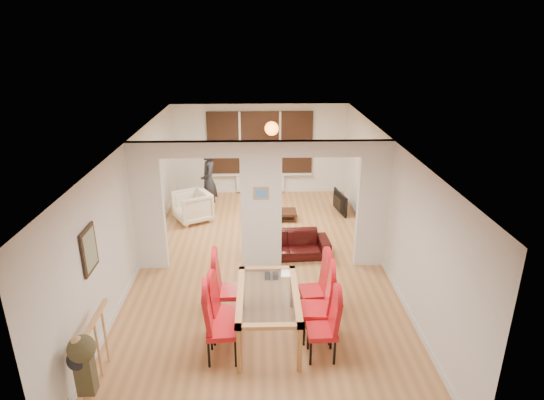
{
  "coord_description": "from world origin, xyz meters",
  "views": [
    {
      "loc": [
        -0.03,
        -8.28,
        4.54
      ],
      "look_at": [
        0.23,
        0.6,
        1.2
      ],
      "focal_mm": 30.0,
      "sensor_mm": 36.0,
      "label": 1
    }
  ],
  "objects_px": {
    "dining_table": "(268,315)",
    "sofa": "(288,245)",
    "dining_chair_ra": "(322,326)",
    "person": "(209,181)",
    "bottle": "(279,206)",
    "television": "(337,203)",
    "bowl": "(276,211)",
    "dining_chair_lc": "(229,287)",
    "coffee_table": "(276,215)",
    "armchair": "(193,207)",
    "dining_chair_rc": "(314,287)",
    "dining_chair_lb": "(226,310)",
    "dining_chair_la": "(222,325)",
    "dining_chair_rb": "(316,305)"
  },
  "relations": [
    {
      "from": "dining_chair_lb",
      "to": "dining_chair_lc",
      "type": "relative_size",
      "value": 0.93
    },
    {
      "from": "sofa",
      "to": "bowl",
      "type": "relative_size",
      "value": 8.73
    },
    {
      "from": "dining_chair_ra",
      "to": "bottle",
      "type": "distance_m",
      "value": 5.18
    },
    {
      "from": "dining_chair_rb",
      "to": "dining_chair_rc",
      "type": "height_order",
      "value": "dining_chair_rb"
    },
    {
      "from": "dining_chair_lb",
      "to": "armchair",
      "type": "relative_size",
      "value": 1.25
    },
    {
      "from": "dining_chair_rc",
      "to": "bottle",
      "type": "relative_size",
      "value": 3.79
    },
    {
      "from": "dining_chair_la",
      "to": "armchair",
      "type": "relative_size",
      "value": 1.38
    },
    {
      "from": "coffee_table",
      "to": "armchair",
      "type": "bearing_deg",
      "value": -179.85
    },
    {
      "from": "dining_chair_lb",
      "to": "sofa",
      "type": "height_order",
      "value": "dining_chair_lb"
    },
    {
      "from": "dining_table",
      "to": "coffee_table",
      "type": "height_order",
      "value": "dining_table"
    },
    {
      "from": "dining_chair_lc",
      "to": "sofa",
      "type": "bearing_deg",
      "value": 63.1
    },
    {
      "from": "dining_chair_rc",
      "to": "bottle",
      "type": "height_order",
      "value": "dining_chair_rc"
    },
    {
      "from": "dining_chair_rc",
      "to": "television",
      "type": "bearing_deg",
      "value": 69.69
    },
    {
      "from": "dining_chair_rb",
      "to": "person",
      "type": "relative_size",
      "value": 0.68
    },
    {
      "from": "dining_chair_ra",
      "to": "bowl",
      "type": "distance_m",
      "value": 5.15
    },
    {
      "from": "dining_chair_lc",
      "to": "person",
      "type": "distance_m",
      "value": 4.76
    },
    {
      "from": "television",
      "to": "bottle",
      "type": "xyz_separation_m",
      "value": [
        -1.53,
        -0.48,
        0.11
      ]
    },
    {
      "from": "dining_chair_rc",
      "to": "bottle",
      "type": "distance_m",
      "value": 4.16
    },
    {
      "from": "dining_chair_lb",
      "to": "television",
      "type": "distance_m",
      "value": 5.78
    },
    {
      "from": "sofa",
      "to": "armchair",
      "type": "relative_size",
      "value": 2.1
    },
    {
      "from": "dining_table",
      "to": "coffee_table",
      "type": "relative_size",
      "value": 1.66
    },
    {
      "from": "dining_chair_ra",
      "to": "armchair",
      "type": "bearing_deg",
      "value": 114.78
    },
    {
      "from": "bottle",
      "to": "television",
      "type": "bearing_deg",
      "value": 17.48
    },
    {
      "from": "dining_chair_la",
      "to": "dining_chair_rc",
      "type": "xyz_separation_m",
      "value": [
        1.43,
        1.01,
        -0.02
      ]
    },
    {
      "from": "dining_table",
      "to": "dining_chair_ra",
      "type": "relative_size",
      "value": 1.59
    },
    {
      "from": "armchair",
      "to": "person",
      "type": "height_order",
      "value": "person"
    },
    {
      "from": "dining_table",
      "to": "sofa",
      "type": "relative_size",
      "value": 0.96
    },
    {
      "from": "bowl",
      "to": "coffee_table",
      "type": "bearing_deg",
      "value": 78.96
    },
    {
      "from": "sofa",
      "to": "bowl",
      "type": "height_order",
      "value": "sofa"
    },
    {
      "from": "dining_chair_la",
      "to": "bowl",
      "type": "relative_size",
      "value": 5.72
    },
    {
      "from": "dining_chair_lc",
      "to": "dining_chair_rb",
      "type": "bearing_deg",
      "value": -23.21
    },
    {
      "from": "dining_chair_ra",
      "to": "armchair",
      "type": "distance_m",
      "value": 5.79
    },
    {
      "from": "dining_chair_lb",
      "to": "coffee_table",
      "type": "xyz_separation_m",
      "value": [
        0.96,
        4.72,
        -0.41
      ]
    },
    {
      "from": "armchair",
      "to": "television",
      "type": "relative_size",
      "value": 0.89
    },
    {
      "from": "armchair",
      "to": "dining_chair_lb",
      "type": "bearing_deg",
      "value": -15.17
    },
    {
      "from": "sofa",
      "to": "bottle",
      "type": "bearing_deg",
      "value": 88.93
    },
    {
      "from": "dining_chair_ra",
      "to": "sofa",
      "type": "height_order",
      "value": "dining_chair_ra"
    },
    {
      "from": "dining_table",
      "to": "television",
      "type": "height_order",
      "value": "dining_table"
    },
    {
      "from": "coffee_table",
      "to": "bottle",
      "type": "relative_size",
      "value": 3.47
    },
    {
      "from": "dining_table",
      "to": "sofa",
      "type": "height_order",
      "value": "dining_table"
    },
    {
      "from": "dining_chair_rc",
      "to": "television",
      "type": "relative_size",
      "value": 1.18
    },
    {
      "from": "sofa",
      "to": "dining_chair_rc",
      "type": "bearing_deg",
      "value": -86.46
    },
    {
      "from": "dining_chair_rc",
      "to": "bowl",
      "type": "bearing_deg",
      "value": 90.26
    },
    {
      "from": "dining_chair_rb",
      "to": "bottle",
      "type": "bearing_deg",
      "value": 98.18
    },
    {
      "from": "dining_chair_la",
      "to": "bowl",
      "type": "distance_m",
      "value": 5.2
    },
    {
      "from": "dining_chair_la",
      "to": "dining_chair_rc",
      "type": "height_order",
      "value": "dining_chair_la"
    },
    {
      "from": "dining_chair_la",
      "to": "television",
      "type": "xyz_separation_m",
      "value": [
        2.58,
        5.63,
        -0.3
      ]
    },
    {
      "from": "dining_chair_lc",
      "to": "coffee_table",
      "type": "height_order",
      "value": "dining_chair_lc"
    },
    {
      "from": "dining_chair_ra",
      "to": "person",
      "type": "height_order",
      "value": "person"
    },
    {
      "from": "dining_chair_lc",
      "to": "dining_table",
      "type": "bearing_deg",
      "value": -40.92
    }
  ]
}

